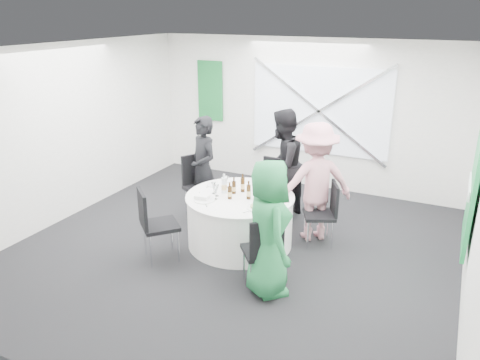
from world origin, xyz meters
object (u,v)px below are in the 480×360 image
at_px(chair_back, 272,184).
at_px(chair_front_left, 153,220).
at_px(person_woman_green, 268,228).
at_px(person_man_back, 282,165).
at_px(chair_back_left, 198,181).
at_px(clear_water_bottle, 224,185).
at_px(banquet_table, 240,220).
at_px(chair_front_right, 264,248).
at_px(chair_back_right, 326,209).
at_px(person_man_back_left, 203,168).
at_px(person_woman_pink, 315,182).
at_px(green_water_bottle, 258,188).

relative_size(chair_back, chair_front_left, 0.97).
bearing_deg(person_woman_green, person_man_back, -24.09).
relative_size(chair_back_left, clear_water_bottle, 3.54).
relative_size(banquet_table, chair_front_right, 1.61).
distance_m(person_woman_green, clear_water_bottle, 1.45).
distance_m(chair_back, chair_front_right, 2.16).
bearing_deg(person_man_back, chair_back, -60.75).
xyz_separation_m(chair_front_right, chair_front_left, (-1.63, 0.01, 0.04)).
xyz_separation_m(chair_back_right, person_man_back_left, (-2.07, 0.07, 0.29)).
xyz_separation_m(chair_back_left, chair_front_right, (1.85, -1.57, -0.04)).
bearing_deg(chair_back, chair_front_right, -67.55).
relative_size(banquet_table, chair_back_left, 1.51).
bearing_deg(person_woman_pink, chair_back_left, -35.39).
distance_m(chair_back, clear_water_bottle, 1.16).
relative_size(chair_back, clear_water_bottle, 3.41).
relative_size(chair_back, person_man_back_left, 0.58).
xyz_separation_m(chair_back_left, green_water_bottle, (1.30, -0.52, 0.27)).
relative_size(chair_front_right, green_water_bottle, 3.27).
bearing_deg(person_man_back_left, chair_front_right, -9.61).
relative_size(banquet_table, person_man_back_left, 0.92).
height_order(person_man_back, person_woman_green, person_man_back).
relative_size(person_man_back_left, person_woman_green, 1.01).
xyz_separation_m(banquet_table, clear_water_bottle, (-0.26, 0.00, 0.49)).
height_order(person_man_back_left, person_woman_green, person_man_back_left).
xyz_separation_m(chair_back_left, person_woman_green, (1.90, -1.58, 0.23)).
distance_m(chair_back_left, person_man_back, 1.40).
height_order(chair_back_left, person_man_back, person_man_back).
bearing_deg(person_woman_green, chair_front_right, 41.22).
bearing_deg(person_man_back_left, chair_back_right, 30.37).
distance_m(chair_back, person_woman_green, 2.20).
height_order(chair_back_right, person_woman_green, person_woman_green).
distance_m(chair_back_left, chair_front_right, 2.43).
distance_m(person_man_back, person_woman_green, 2.19).
bearing_deg(green_water_bottle, clear_water_bottle, -168.49).
bearing_deg(person_woman_green, green_water_bottle, -11.54).
bearing_deg(chair_back, person_man_back, 22.44).
xyz_separation_m(chair_front_right, person_woman_green, (0.06, -0.01, 0.27)).
bearing_deg(chair_back_left, chair_back_right, -62.16).
distance_m(person_man_back_left, person_man_back, 1.27).
xyz_separation_m(chair_back, chair_back_left, (-1.13, -0.46, 0.02)).
bearing_deg(chair_back_left, person_man_back, -37.69).
relative_size(chair_front_right, person_man_back_left, 0.57).
relative_size(chair_front_left, person_man_back_left, 0.60).
distance_m(chair_back_left, person_man_back_left, 0.27).
xyz_separation_m(chair_back_left, clear_water_bottle, (0.81, -0.62, 0.27)).
distance_m(chair_back_left, chair_front_left, 1.58).
relative_size(banquet_table, chair_back, 1.57).
distance_m(banquet_table, person_man_back, 1.27).
bearing_deg(person_woman_green, chair_back_left, 9.25).
bearing_deg(green_water_bottle, person_woman_green, -60.54).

